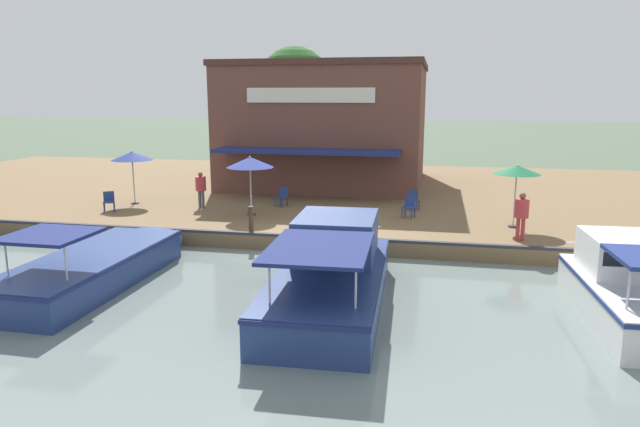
% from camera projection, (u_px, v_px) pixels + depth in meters
% --- Properties ---
extents(ground_plane, '(220.00, 220.00, 0.00)m').
position_uv_depth(ground_plane, '(316.00, 256.00, 19.90)').
color(ground_plane, '#4C5B47').
extents(quay_deck, '(22.00, 56.00, 0.60)m').
position_uv_depth(quay_deck, '(359.00, 194.00, 30.39)').
color(quay_deck, brown).
rests_on(quay_deck, ground).
extents(quay_edge_fender, '(0.20, 50.40, 0.10)m').
position_uv_depth(quay_edge_fender, '(316.00, 237.00, 19.86)').
color(quay_edge_fender, '#2D2D33').
rests_on(quay_edge_fender, quay_deck).
extents(waterfront_restaurant, '(11.54, 10.61, 6.61)m').
position_uv_depth(waterfront_restaurant, '(329.00, 124.00, 32.06)').
color(waterfront_restaurant, brown).
rests_on(waterfront_restaurant, quay_deck).
extents(patio_umbrella_by_entrance, '(1.86, 1.86, 2.43)m').
position_uv_depth(patio_umbrella_by_entrance, '(132.00, 156.00, 25.76)').
color(patio_umbrella_by_entrance, '#B7B7B7').
rests_on(patio_umbrella_by_entrance, quay_deck).
extents(patio_umbrella_near_quay_edge, '(1.93, 1.93, 2.46)m').
position_uv_depth(patio_umbrella_near_quay_edge, '(250.00, 162.00, 23.30)').
color(patio_umbrella_near_quay_edge, '#B7B7B7').
rests_on(patio_umbrella_near_quay_edge, quay_deck).
extents(patio_umbrella_far_corner, '(1.73, 1.73, 2.39)m').
position_uv_depth(patio_umbrella_far_corner, '(517.00, 170.00, 21.12)').
color(patio_umbrella_far_corner, '#B7B7B7').
rests_on(patio_umbrella_far_corner, quay_deck).
extents(cafe_chair_far_corner_seat, '(0.57, 0.57, 0.85)m').
position_uv_depth(cafe_chair_far_corner_seat, '(282.00, 196.00, 25.52)').
color(cafe_chair_far_corner_seat, navy).
rests_on(cafe_chair_far_corner_seat, quay_deck).
extents(cafe_chair_beside_entrance, '(0.54, 0.54, 0.85)m').
position_uv_depth(cafe_chair_beside_entrance, '(409.00, 206.00, 23.19)').
color(cafe_chair_beside_entrance, navy).
rests_on(cafe_chair_beside_entrance, quay_deck).
extents(cafe_chair_back_row_seat, '(0.54, 0.54, 0.85)m').
position_uv_depth(cafe_chair_back_row_seat, '(413.00, 199.00, 24.70)').
color(cafe_chair_back_row_seat, navy).
rests_on(cafe_chair_back_row_seat, quay_deck).
extents(cafe_chair_facing_river, '(0.60, 0.60, 0.85)m').
position_uv_depth(cafe_chair_facing_river, '(109.00, 200.00, 24.38)').
color(cafe_chair_facing_river, navy).
rests_on(cafe_chair_facing_river, quay_deck).
extents(person_mid_patio, '(0.47, 0.47, 1.67)m').
position_uv_depth(person_mid_patio, '(522.00, 211.00, 19.37)').
color(person_mid_patio, '#B23338').
rests_on(person_mid_patio, quay_deck).
extents(person_at_quay_edge, '(0.45, 0.45, 1.60)m').
position_uv_depth(person_at_quay_edge, '(201.00, 186.00, 25.01)').
color(person_at_quay_edge, '#4C4C56').
rests_on(person_at_quay_edge, quay_deck).
extents(motorboat_fourth_along, '(6.15, 2.28, 2.01)m').
position_uv_depth(motorboat_fourth_along, '(619.00, 286.00, 14.35)').
color(motorboat_fourth_along, white).
rests_on(motorboat_fourth_along, river_water).
extents(motorboat_distant_upstream, '(7.92, 2.50, 1.94)m').
position_uv_depth(motorboat_distant_upstream, '(105.00, 261.00, 17.13)').
color(motorboat_distant_upstream, navy).
rests_on(motorboat_distant_upstream, river_water).
extents(motorboat_mid_row, '(8.38, 2.98, 2.18)m').
position_uv_depth(motorboat_mid_row, '(334.00, 269.00, 15.57)').
color(motorboat_mid_row, navy).
rests_on(motorboat_mid_row, river_water).
extents(mooring_post, '(0.22, 0.22, 0.99)m').
position_uv_depth(mooring_post, '(251.00, 220.00, 20.49)').
color(mooring_post, '#473323').
rests_on(mooring_post, quay_deck).
extents(tree_upstream_bank, '(4.87, 4.64, 7.91)m').
position_uv_depth(tree_upstream_bank, '(291.00, 86.00, 35.92)').
color(tree_upstream_bank, brown).
rests_on(tree_upstream_bank, quay_deck).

